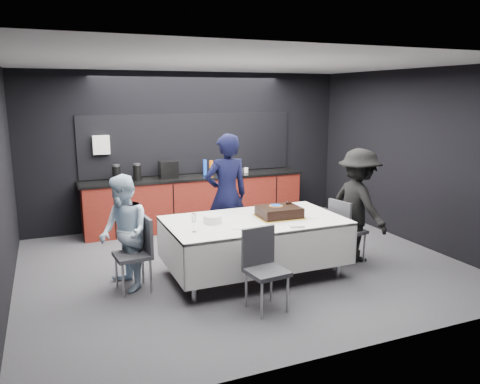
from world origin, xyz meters
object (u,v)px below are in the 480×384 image
object	(u,v)px
person_left	(124,233)
chair_near	(263,263)
chair_right	(344,226)
cake_assembly	(279,212)
person_center	(226,195)
plate_stack	(213,219)
party_table	(254,229)
chair_left	(139,248)
champagne_flute	(194,219)
person_right	(358,205)

from	to	relation	value
person_left	chair_near	bearing A→B (deg)	37.76
chair_right	cake_assembly	bearing A→B (deg)	179.57
person_center	plate_stack	bearing A→B (deg)	57.84
plate_stack	party_table	bearing A→B (deg)	-4.26
party_table	chair_right	xyz separation A→B (m)	(1.41, -0.04, -0.11)
cake_assembly	person_center	size ratio (longest dim) A/B	0.33
cake_assembly	chair_right	distance (m)	1.10
plate_stack	chair_near	size ratio (longest dim) A/B	0.26
chair_near	person_center	distance (m)	1.90
party_table	person_left	bearing A→B (deg)	172.78
party_table	chair_left	world-z (taller)	chair_left
chair_near	chair_right	bearing A→B (deg)	27.23
champagne_flute	person_center	xyz separation A→B (m)	(0.87, 1.17, -0.02)
chair_near	person_right	distance (m)	2.17
chair_left	chair_near	size ratio (longest dim) A/B	1.00
champagne_flute	person_left	size ratio (longest dim) A/B	0.15
cake_assembly	champagne_flute	world-z (taller)	champagne_flute
person_right	person_center	bearing A→B (deg)	56.95
party_table	person_left	world-z (taller)	person_left
champagne_flute	chair_left	bearing A→B (deg)	147.67
plate_stack	person_right	world-z (taller)	person_right
cake_assembly	chair_near	world-z (taller)	cake_assembly
chair_left	champagne_flute	bearing A→B (deg)	-32.33
plate_stack	person_right	size ratio (longest dim) A/B	0.15
champagne_flute	person_right	bearing A→B (deg)	5.15
party_table	champagne_flute	size ratio (longest dim) A/B	10.36
chair_left	person_right	world-z (taller)	person_right
person_center	person_right	xyz separation A→B (m)	(1.68, -0.94, -0.10)
person_center	person_right	distance (m)	1.93
person_center	chair_left	bearing A→B (deg)	27.06
party_table	cake_assembly	world-z (taller)	cake_assembly
chair_left	person_right	distance (m)	3.17
person_right	person_left	bearing A→B (deg)	82.17
cake_assembly	chair_near	distance (m)	1.15
cake_assembly	person_left	bearing A→B (deg)	173.16
party_table	person_center	size ratio (longest dim) A/B	1.26
person_center	cake_assembly	bearing A→B (deg)	111.05
plate_stack	person_center	distance (m)	1.03
chair_near	person_left	world-z (taller)	person_left
chair_near	plate_stack	bearing A→B (deg)	105.16
cake_assembly	chair_left	xyz separation A→B (m)	(-1.86, 0.16, -0.32)
party_table	chair_right	distance (m)	1.41
chair_right	person_left	world-z (taller)	person_left
party_table	plate_stack	world-z (taller)	plate_stack
chair_left	person_center	bearing A→B (deg)	28.26
chair_near	person_center	size ratio (longest dim) A/B	0.50
champagne_flute	party_table	bearing A→B (deg)	15.33
cake_assembly	plate_stack	distance (m)	0.92
chair_right	chair_near	bearing A→B (deg)	-152.77
plate_stack	champagne_flute	world-z (taller)	champagne_flute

